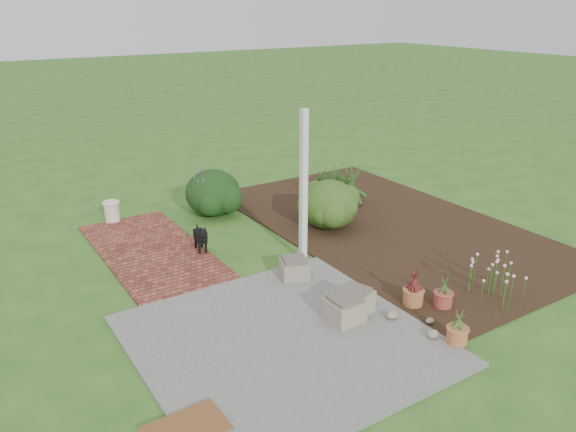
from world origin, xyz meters
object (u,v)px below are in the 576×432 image
evergreen_shrub (329,203)px  cream_ceramic_urn (112,211)px  stone_trough_near (344,310)px  black_dog (201,236)px

evergreen_shrub → cream_ceramic_urn: bearing=143.9°
stone_trough_near → cream_ceramic_urn: (-1.52, 5.29, 0.04)m
stone_trough_near → evergreen_shrub: 3.40m
cream_ceramic_urn → evergreen_shrub: size_ratio=0.35×
cream_ceramic_urn → evergreen_shrub: (3.37, -2.46, 0.26)m
black_dog → cream_ceramic_urn: (-0.85, 2.24, -0.08)m
cream_ceramic_urn → evergreen_shrub: bearing=-36.1°
stone_trough_near → cream_ceramic_urn: 5.50m
stone_trough_near → black_dog: 3.12m
black_dog → stone_trough_near: bearing=-67.9°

